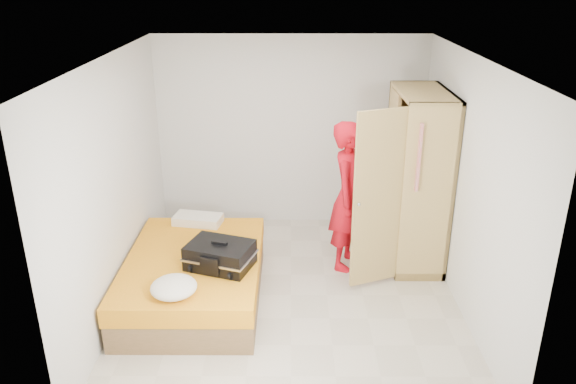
{
  "coord_description": "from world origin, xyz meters",
  "views": [
    {
      "loc": [
        -0.01,
        -5.35,
        3.39
      ],
      "look_at": [
        -0.03,
        0.58,
        1.0
      ],
      "focal_mm": 35.0,
      "sensor_mm": 36.0,
      "label": 1
    }
  ],
  "objects_px": {
    "bed": "(195,277)",
    "suitcase": "(220,255)",
    "person": "(349,196)",
    "wardrobe": "(414,184)",
    "round_cushion": "(174,287)"
  },
  "relations": [
    {
      "from": "bed",
      "to": "round_cushion",
      "type": "distance_m",
      "value": 0.82
    },
    {
      "from": "bed",
      "to": "round_cushion",
      "type": "xyz_separation_m",
      "value": [
        -0.06,
        -0.75,
        0.33
      ]
    },
    {
      "from": "bed",
      "to": "suitcase",
      "type": "xyz_separation_m",
      "value": [
        0.32,
        -0.2,
        0.38
      ]
    },
    {
      "from": "round_cushion",
      "to": "suitcase",
      "type": "bearing_deg",
      "value": 55.83
    },
    {
      "from": "suitcase",
      "to": "person",
      "type": "bearing_deg",
      "value": 53.02
    },
    {
      "from": "wardrobe",
      "to": "suitcase",
      "type": "relative_size",
      "value": 2.69
    },
    {
      "from": "person",
      "to": "suitcase",
      "type": "relative_size",
      "value": 2.3
    },
    {
      "from": "person",
      "to": "round_cushion",
      "type": "relative_size",
      "value": 4.07
    },
    {
      "from": "wardrobe",
      "to": "round_cushion",
      "type": "xyz_separation_m",
      "value": [
        -2.56,
        -1.64,
        -0.41
      ]
    },
    {
      "from": "wardrobe",
      "to": "round_cushion",
      "type": "height_order",
      "value": "wardrobe"
    },
    {
      "from": "bed",
      "to": "suitcase",
      "type": "relative_size",
      "value": 2.59
    },
    {
      "from": "bed",
      "to": "person",
      "type": "relative_size",
      "value": 1.13
    },
    {
      "from": "person",
      "to": "round_cushion",
      "type": "height_order",
      "value": "person"
    },
    {
      "from": "person",
      "to": "round_cushion",
      "type": "bearing_deg",
      "value": 151.49
    },
    {
      "from": "bed",
      "to": "suitcase",
      "type": "distance_m",
      "value": 0.53
    }
  ]
}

